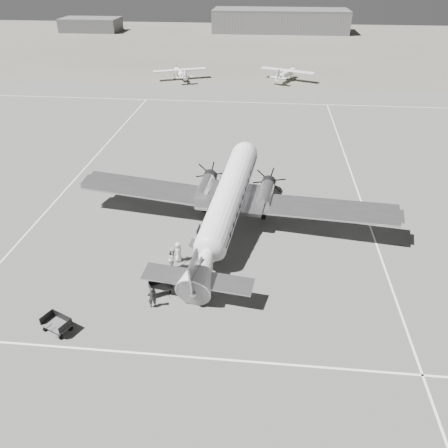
{
  "coord_description": "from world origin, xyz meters",
  "views": [
    {
      "loc": [
        2.28,
        -31.86,
        20.56
      ],
      "look_at": [
        -0.67,
        -2.12,
        2.2
      ],
      "focal_mm": 35.0,
      "sensor_mm": 36.0,
      "label": 1
    }
  ],
  "objects_px": {
    "baggage_cart_near": "(160,288)",
    "baggage_cart_far": "(57,324)",
    "ramp_agent": "(173,259)",
    "hangar_main": "(280,21)",
    "ground_crew": "(152,297)",
    "dc3_airliner": "(226,206)",
    "light_plane_right": "(286,75)",
    "shed_secondary": "(91,25)",
    "passenger": "(178,252)",
    "light_plane_left": "(181,74)"
  },
  "relations": [
    {
      "from": "baggage_cart_near",
      "to": "passenger",
      "type": "height_order",
      "value": "passenger"
    },
    {
      "from": "ramp_agent",
      "to": "baggage_cart_near",
      "type": "bearing_deg",
      "value": -174.34
    },
    {
      "from": "dc3_airliner",
      "to": "ground_crew",
      "type": "relative_size",
      "value": 17.66
    },
    {
      "from": "shed_secondary",
      "to": "ground_crew",
      "type": "bearing_deg",
      "value": -68.11
    },
    {
      "from": "shed_secondary",
      "to": "dc3_airliner",
      "type": "relative_size",
      "value": 0.63
    },
    {
      "from": "ramp_agent",
      "to": "passenger",
      "type": "xyz_separation_m",
      "value": [
        0.16,
        1.1,
        -0.13
      ]
    },
    {
      "from": "light_plane_left",
      "to": "ramp_agent",
      "type": "xyz_separation_m",
      "value": [
        10.55,
        -59.66,
        -0.11
      ]
    },
    {
      "from": "ground_crew",
      "to": "shed_secondary",
      "type": "bearing_deg",
      "value": -88.14
    },
    {
      "from": "shed_secondary",
      "to": "ramp_agent",
      "type": "distance_m",
      "value": 130.79
    },
    {
      "from": "light_plane_right",
      "to": "ground_crew",
      "type": "xyz_separation_m",
      "value": [
        -10.48,
        -65.26,
        -0.31
      ]
    },
    {
      "from": "dc3_airliner",
      "to": "light_plane_left",
      "type": "bearing_deg",
      "value": 112.74
    },
    {
      "from": "dc3_airliner",
      "to": "light_plane_right",
      "type": "height_order",
      "value": "dc3_airliner"
    },
    {
      "from": "passenger",
      "to": "hangar_main",
      "type": "bearing_deg",
      "value": -7.97
    },
    {
      "from": "ground_crew",
      "to": "passenger",
      "type": "relative_size",
      "value": 0.97
    },
    {
      "from": "light_plane_left",
      "to": "baggage_cart_far",
      "type": "bearing_deg",
      "value": -109.58
    },
    {
      "from": "dc3_airliner",
      "to": "ground_crew",
      "type": "distance_m",
      "value": 10.75
    },
    {
      "from": "baggage_cart_near",
      "to": "baggage_cart_far",
      "type": "xyz_separation_m",
      "value": [
        -5.76,
        -4.32,
        0.07
      ]
    },
    {
      "from": "shed_secondary",
      "to": "ramp_agent",
      "type": "bearing_deg",
      "value": -67.14
    },
    {
      "from": "ground_crew",
      "to": "ramp_agent",
      "type": "xyz_separation_m",
      "value": [
        0.62,
        4.33,
        0.16
      ]
    },
    {
      "from": "ground_crew",
      "to": "hangar_main",
      "type": "bearing_deg",
      "value": -114.36
    },
    {
      "from": "baggage_cart_far",
      "to": "light_plane_right",
      "type": "bearing_deg",
      "value": 100.89
    },
    {
      "from": "light_plane_right",
      "to": "ramp_agent",
      "type": "relative_size",
      "value": 5.57
    },
    {
      "from": "ramp_agent",
      "to": "passenger",
      "type": "height_order",
      "value": "ramp_agent"
    },
    {
      "from": "baggage_cart_far",
      "to": "passenger",
      "type": "xyz_separation_m",
      "value": [
        6.32,
        8.25,
        0.32
      ]
    },
    {
      "from": "light_plane_left",
      "to": "light_plane_right",
      "type": "xyz_separation_m",
      "value": [
        20.4,
        1.27,
        0.05
      ]
    },
    {
      "from": "dc3_airliner",
      "to": "ramp_agent",
      "type": "bearing_deg",
      "value": -114.96
    },
    {
      "from": "baggage_cart_far",
      "to": "baggage_cart_near",
      "type": "bearing_deg",
      "value": 61.04
    },
    {
      "from": "baggage_cart_far",
      "to": "hangar_main",
      "type": "bearing_deg",
      "value": 107.52
    },
    {
      "from": "hangar_main",
      "to": "dc3_airliner",
      "type": "xyz_separation_m",
      "value": [
        -5.67,
        -120.12,
        -0.57
      ]
    },
    {
      "from": "shed_secondary",
      "to": "light_plane_right",
      "type": "distance_m",
      "value": 85.04
    },
    {
      "from": "light_plane_right",
      "to": "dc3_airliner",
      "type": "bearing_deg",
      "value": -73.14
    },
    {
      "from": "passenger",
      "to": "light_plane_right",
      "type": "bearing_deg",
      "value": -13.02
    },
    {
      "from": "light_plane_right",
      "to": "light_plane_left",
      "type": "bearing_deg",
      "value": -153.07
    },
    {
      "from": "light_plane_left",
      "to": "baggage_cart_near",
      "type": "relative_size",
      "value": 6.49
    },
    {
      "from": "light_plane_left",
      "to": "ramp_agent",
      "type": "bearing_deg",
      "value": -103.31
    },
    {
      "from": "shed_secondary",
      "to": "ground_crew",
      "type": "distance_m",
      "value": 134.56
    },
    {
      "from": "light_plane_left",
      "to": "passenger",
      "type": "xyz_separation_m",
      "value": [
        10.71,
        -58.56,
        -0.24
      ]
    },
    {
      "from": "light_plane_right",
      "to": "baggage_cart_far",
      "type": "distance_m",
      "value": 69.94
    },
    {
      "from": "baggage_cart_near",
      "to": "ramp_agent",
      "type": "bearing_deg",
      "value": 53.67
    },
    {
      "from": "hangar_main",
      "to": "ramp_agent",
      "type": "relative_size",
      "value": 21.61
    },
    {
      "from": "baggage_cart_far",
      "to": "ramp_agent",
      "type": "height_order",
      "value": "ramp_agent"
    },
    {
      "from": "light_plane_left",
      "to": "light_plane_right",
      "type": "height_order",
      "value": "light_plane_right"
    },
    {
      "from": "dc3_airliner",
      "to": "passenger",
      "type": "height_order",
      "value": "dc3_airliner"
    },
    {
      "from": "baggage_cart_far",
      "to": "shed_secondary",
      "type": "bearing_deg",
      "value": 133.4
    },
    {
      "from": "baggage_cart_near",
      "to": "ground_crew",
      "type": "relative_size",
      "value": 0.99
    },
    {
      "from": "ground_crew",
      "to": "baggage_cart_near",
      "type": "bearing_deg",
      "value": -118.24
    },
    {
      "from": "ground_crew",
      "to": "ramp_agent",
      "type": "distance_m",
      "value": 4.38
    },
    {
      "from": "shed_secondary",
      "to": "baggage_cart_near",
      "type": "bearing_deg",
      "value": -67.78
    },
    {
      "from": "hangar_main",
      "to": "ramp_agent",
      "type": "bearing_deg",
      "value": -94.19
    },
    {
      "from": "dc3_airliner",
      "to": "light_plane_right",
      "type": "bearing_deg",
      "value": 91.7
    }
  ]
}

